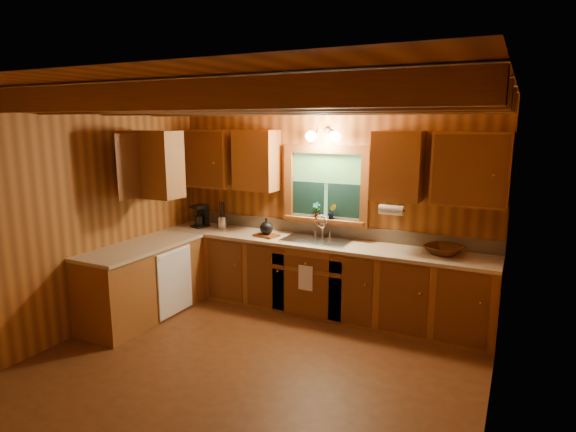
% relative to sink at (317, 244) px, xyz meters
% --- Properties ---
extents(room, '(4.20, 4.20, 4.20)m').
position_rel_sink_xyz_m(room, '(0.00, -1.60, 0.44)').
color(room, '#583015').
rests_on(room, ground).
extents(ceiling_beams, '(4.20, 2.54, 0.18)m').
position_rel_sink_xyz_m(ceiling_beams, '(0.00, -1.60, 1.63)').
color(ceiling_beams, brown).
rests_on(ceiling_beams, room).
extents(base_cabinets, '(4.20, 2.22, 0.86)m').
position_rel_sink_xyz_m(base_cabinets, '(-0.49, -0.32, -0.43)').
color(base_cabinets, brown).
rests_on(base_cabinets, ground).
extents(countertop, '(4.20, 2.24, 0.04)m').
position_rel_sink_xyz_m(countertop, '(-0.48, -0.31, 0.02)').
color(countertop, tan).
rests_on(countertop, base_cabinets).
extents(backsplash, '(4.20, 0.02, 0.16)m').
position_rel_sink_xyz_m(backsplash, '(0.00, 0.28, 0.12)').
color(backsplash, tan).
rests_on(backsplash, room).
extents(dishwasher_panel, '(0.02, 0.60, 0.80)m').
position_rel_sink_xyz_m(dishwasher_panel, '(-1.47, -0.92, -0.43)').
color(dishwasher_panel, white).
rests_on(dishwasher_panel, base_cabinets).
extents(upper_cabinets, '(4.19, 1.77, 0.78)m').
position_rel_sink_xyz_m(upper_cabinets, '(-0.56, -0.18, 0.98)').
color(upper_cabinets, brown).
rests_on(upper_cabinets, room).
extents(window, '(1.12, 0.08, 1.00)m').
position_rel_sink_xyz_m(window, '(0.00, 0.26, 0.67)').
color(window, brown).
rests_on(window, room).
extents(window_sill, '(1.06, 0.14, 0.04)m').
position_rel_sink_xyz_m(window_sill, '(0.00, 0.22, 0.26)').
color(window_sill, brown).
rests_on(window_sill, room).
extents(wall_sconce, '(0.45, 0.21, 0.17)m').
position_rel_sink_xyz_m(wall_sconce, '(0.00, 0.14, 1.31)').
color(wall_sconce, black).
rests_on(wall_sconce, room).
extents(paper_towel_roll, '(0.27, 0.11, 0.11)m').
position_rel_sink_xyz_m(paper_towel_roll, '(0.92, -0.07, 0.51)').
color(paper_towel_roll, white).
rests_on(paper_towel_roll, upper_cabinets).
extents(dish_towel, '(0.18, 0.01, 0.30)m').
position_rel_sink_xyz_m(dish_towel, '(0.00, -0.34, -0.34)').
color(dish_towel, white).
rests_on(dish_towel, base_cabinets).
extents(sink, '(0.82, 0.48, 0.43)m').
position_rel_sink_xyz_m(sink, '(0.00, 0.00, 0.00)').
color(sink, silver).
rests_on(sink, countertop).
extents(coffee_maker, '(0.17, 0.22, 0.31)m').
position_rel_sink_xyz_m(coffee_maker, '(-1.75, 0.02, 0.20)').
color(coffee_maker, black).
rests_on(coffee_maker, countertop).
extents(utensil_crock, '(0.13, 0.13, 0.37)m').
position_rel_sink_xyz_m(utensil_crock, '(-1.44, 0.06, 0.14)').
color(utensil_crock, silver).
rests_on(utensil_crock, countertop).
extents(cutting_board, '(0.32, 0.26, 0.03)m').
position_rel_sink_xyz_m(cutting_board, '(-0.66, -0.09, 0.06)').
color(cutting_board, '#5D3114').
rests_on(cutting_board, countertop).
extents(teakettle, '(0.17, 0.17, 0.21)m').
position_rel_sink_xyz_m(teakettle, '(-0.66, -0.09, 0.15)').
color(teakettle, black).
rests_on(teakettle, cutting_board).
extents(wicker_basket, '(0.51, 0.51, 0.10)m').
position_rel_sink_xyz_m(wicker_basket, '(1.49, 0.04, 0.09)').
color(wicker_basket, '#48230C').
rests_on(wicker_basket, countertop).
extents(potted_plant_left, '(0.11, 0.07, 0.20)m').
position_rel_sink_xyz_m(potted_plant_left, '(-0.11, 0.22, 0.38)').
color(potted_plant_left, '#5D3114').
rests_on(potted_plant_left, window_sill).
extents(potted_plant_right, '(0.13, 0.11, 0.19)m').
position_rel_sink_xyz_m(potted_plant_right, '(0.11, 0.21, 0.38)').
color(potted_plant_right, '#5D3114').
rests_on(potted_plant_right, window_sill).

